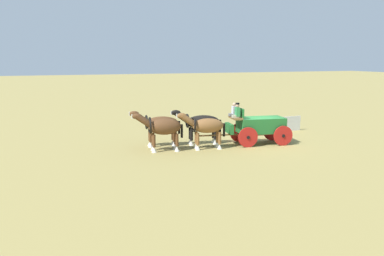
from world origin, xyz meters
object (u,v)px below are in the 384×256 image
(draft_horse_rear_near, at_px, (205,127))
(draft_horse_lead_off, at_px, (159,124))
(show_wagon, at_px, (258,126))
(draft_horse_lead_near, at_px, (162,128))
(draft_horse_rear_off, at_px, (200,123))

(draft_horse_rear_near, bearing_deg, draft_horse_lead_off, -35.18)
(draft_horse_lead_off, bearing_deg, show_wagon, 165.36)
(draft_horse_lead_near, height_order, draft_horse_lead_off, draft_horse_lead_near)
(draft_horse_rear_near, bearing_deg, draft_horse_lead_near, -8.67)
(draft_horse_rear_near, distance_m, draft_horse_rear_off, 1.30)
(draft_horse_rear_near, xyz_separation_m, draft_horse_lead_off, (2.38, -1.68, 0.02))
(draft_horse_rear_off, relative_size, draft_horse_lead_off, 1.03)
(show_wagon, distance_m, draft_horse_rear_near, 3.68)
(show_wagon, relative_size, draft_horse_rear_off, 1.83)
(show_wagon, bearing_deg, draft_horse_lead_near, -2.69)
(draft_horse_lead_near, bearing_deg, show_wagon, 177.31)
(draft_horse_rear_near, height_order, draft_horse_rear_off, draft_horse_rear_off)
(draft_horse_lead_off, bearing_deg, draft_horse_lead_near, 82.18)
(show_wagon, height_order, draft_horse_lead_off, show_wagon)
(show_wagon, distance_m, draft_horse_lead_near, 6.24)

